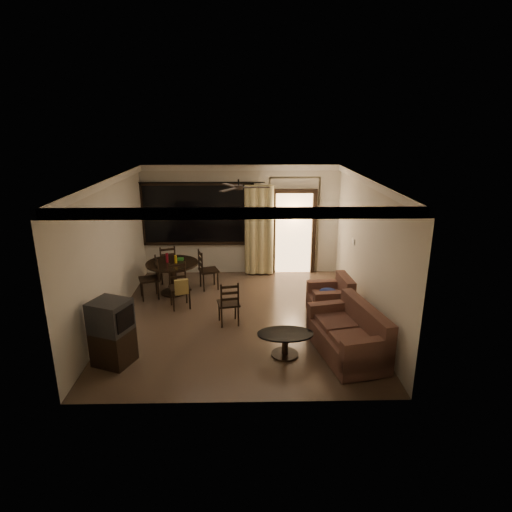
{
  "coord_description": "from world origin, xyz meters",
  "views": [
    {
      "loc": [
        0.15,
        -7.93,
        3.83
      ],
      "look_at": [
        0.33,
        0.2,
        1.25
      ],
      "focal_mm": 30.0,
      "sensor_mm": 36.0,
      "label": 1
    }
  ],
  "objects_px": {
    "dining_chair_south": "(180,294)",
    "coffee_table": "(285,340)",
    "dining_chair_west": "(150,286)",
    "dining_chair_east": "(208,277)",
    "sofa": "(350,337)",
    "armchair": "(332,300)",
    "dining_table": "(172,269)",
    "dining_chair_north": "(168,271)",
    "side_chair": "(229,311)",
    "tv_cabinet": "(112,332)"
  },
  "relations": [
    {
      "from": "coffee_table",
      "to": "dining_table",
      "type": "bearing_deg",
      "value": 129.73
    },
    {
      "from": "sofa",
      "to": "dining_chair_west",
      "type": "bearing_deg",
      "value": 134.7
    },
    {
      "from": "side_chair",
      "to": "sofa",
      "type": "bearing_deg",
      "value": 137.99
    },
    {
      "from": "dining_table",
      "to": "dining_chair_south",
      "type": "xyz_separation_m",
      "value": [
        0.28,
        -0.81,
        -0.28
      ]
    },
    {
      "from": "dining_chair_north",
      "to": "sofa",
      "type": "bearing_deg",
      "value": 116.95
    },
    {
      "from": "dining_chair_south",
      "to": "dining_chair_north",
      "type": "xyz_separation_m",
      "value": [
        -0.54,
        1.55,
        -0.02
      ]
    },
    {
      "from": "dining_chair_south",
      "to": "dining_chair_north",
      "type": "height_order",
      "value": "same"
    },
    {
      "from": "dining_chair_south",
      "to": "side_chair",
      "type": "xyz_separation_m",
      "value": [
        1.07,
        -0.8,
        -0.03
      ]
    },
    {
      "from": "tv_cabinet",
      "to": "dining_table",
      "type": "bearing_deg",
      "value": 102.52
    },
    {
      "from": "dining_chair_south",
      "to": "coffee_table",
      "type": "relative_size",
      "value": 1.0
    },
    {
      "from": "dining_chair_south",
      "to": "sofa",
      "type": "distance_m",
      "value": 3.76
    },
    {
      "from": "dining_table",
      "to": "dining_chair_east",
      "type": "distance_m",
      "value": 0.89
    },
    {
      "from": "dining_chair_west",
      "to": "sofa",
      "type": "xyz_separation_m",
      "value": [
        3.92,
        -2.56,
        0.06
      ]
    },
    {
      "from": "armchair",
      "to": "dining_chair_north",
      "type": "bearing_deg",
      "value": 147.16
    },
    {
      "from": "dining_chair_south",
      "to": "dining_chair_east",
      "type": "bearing_deg",
      "value": 45.7
    },
    {
      "from": "tv_cabinet",
      "to": "coffee_table",
      "type": "relative_size",
      "value": 1.16
    },
    {
      "from": "dining_chair_west",
      "to": "armchair",
      "type": "bearing_deg",
      "value": 56.86
    },
    {
      "from": "dining_table",
      "to": "tv_cabinet",
      "type": "height_order",
      "value": "tv_cabinet"
    },
    {
      "from": "dining_table",
      "to": "dining_chair_north",
      "type": "height_order",
      "value": "dining_table"
    },
    {
      "from": "dining_table",
      "to": "sofa",
      "type": "height_order",
      "value": "dining_table"
    },
    {
      "from": "sofa",
      "to": "dining_chair_east",
      "type": "bearing_deg",
      "value": 118.39
    },
    {
      "from": "dining_chair_east",
      "to": "coffee_table",
      "type": "bearing_deg",
      "value": -172.34
    },
    {
      "from": "sofa",
      "to": "armchair",
      "type": "bearing_deg",
      "value": 78.01
    },
    {
      "from": "dining_table",
      "to": "sofa",
      "type": "relative_size",
      "value": 0.68
    },
    {
      "from": "tv_cabinet",
      "to": "sofa",
      "type": "relative_size",
      "value": 0.63
    },
    {
      "from": "dining_chair_east",
      "to": "tv_cabinet",
      "type": "xyz_separation_m",
      "value": [
        -1.27,
        -3.27,
        0.27
      ]
    },
    {
      "from": "sofa",
      "to": "dining_chair_south",
      "type": "bearing_deg",
      "value": 135.27
    },
    {
      "from": "dining_chair_south",
      "to": "armchair",
      "type": "height_order",
      "value": "dining_chair_south"
    },
    {
      "from": "tv_cabinet",
      "to": "dining_chair_east",
      "type": "bearing_deg",
      "value": 90.41
    },
    {
      "from": "armchair",
      "to": "dining_table",
      "type": "bearing_deg",
      "value": 155.48
    },
    {
      "from": "tv_cabinet",
      "to": "armchair",
      "type": "height_order",
      "value": "tv_cabinet"
    },
    {
      "from": "tv_cabinet",
      "to": "armchair",
      "type": "xyz_separation_m",
      "value": [
        3.93,
        1.74,
        -0.22
      ]
    },
    {
      "from": "dining_chair_east",
      "to": "dining_chair_north",
      "type": "relative_size",
      "value": 1.0
    },
    {
      "from": "dining_chair_north",
      "to": "coffee_table",
      "type": "relative_size",
      "value": 1.0
    },
    {
      "from": "dining_chair_south",
      "to": "tv_cabinet",
      "type": "height_order",
      "value": "tv_cabinet"
    },
    {
      "from": "dining_chair_west",
      "to": "coffee_table",
      "type": "height_order",
      "value": "dining_chair_west"
    },
    {
      "from": "dining_chair_west",
      "to": "dining_chair_east",
      "type": "bearing_deg",
      "value": 94.31
    },
    {
      "from": "dining_table",
      "to": "dining_chair_north",
      "type": "relative_size",
      "value": 1.25
    },
    {
      "from": "armchair",
      "to": "sofa",
      "type": "bearing_deg",
      "value": -94.28
    },
    {
      "from": "dining_table",
      "to": "tv_cabinet",
      "type": "bearing_deg",
      "value": -99.2
    },
    {
      "from": "dining_chair_north",
      "to": "coffee_table",
      "type": "distance_m",
      "value": 4.42
    },
    {
      "from": "armchair",
      "to": "dining_chair_east",
      "type": "bearing_deg",
      "value": 145.59
    },
    {
      "from": "dining_chair_north",
      "to": "armchair",
      "type": "relative_size",
      "value": 1.1
    },
    {
      "from": "coffee_table",
      "to": "side_chair",
      "type": "xyz_separation_m",
      "value": [
        -1.0,
        1.21,
        -0.01
      ]
    },
    {
      "from": "dining_chair_west",
      "to": "dining_chair_south",
      "type": "relative_size",
      "value": 1.0
    },
    {
      "from": "dining_table",
      "to": "dining_chair_north",
      "type": "distance_m",
      "value": 0.84
    },
    {
      "from": "dining_chair_east",
      "to": "dining_chair_north",
      "type": "distance_m",
      "value": 1.15
    },
    {
      "from": "dining_table",
      "to": "side_chair",
      "type": "distance_m",
      "value": 2.12
    },
    {
      "from": "dining_chair_east",
      "to": "coffee_table",
      "type": "relative_size",
      "value": 1.0
    },
    {
      "from": "dining_chair_east",
      "to": "dining_chair_south",
      "type": "distance_m",
      "value": 1.2
    }
  ]
}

